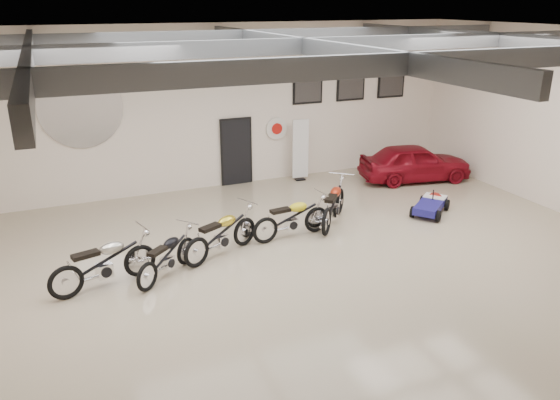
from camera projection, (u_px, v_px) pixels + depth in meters
name	position (u px, v px, depth m)	size (l,w,h in m)	color
floor	(301.00, 262.00, 12.41)	(16.00, 12.00, 0.01)	tan
ceiling	(304.00, 33.00, 10.69)	(16.00, 12.00, 0.01)	slate
back_wall	(219.00, 108.00, 16.74)	(16.00, 0.02, 5.00)	white
ceiling_beams	(304.00, 46.00, 10.78)	(15.80, 11.80, 0.32)	#575B5F
door	(236.00, 152.00, 17.38)	(0.92, 0.08, 2.10)	black
logo_plaque	(81.00, 108.00, 15.12)	(2.30, 0.06, 1.16)	silver
poster_left	(308.00, 83.00, 17.60)	(1.05, 0.08, 1.35)	black
poster_mid	(351.00, 80.00, 18.19)	(1.05, 0.08, 1.35)	black
poster_right	(391.00, 78.00, 18.78)	(1.05, 0.08, 1.35)	black
oil_sign	(277.00, 129.00, 17.67)	(0.72, 0.10, 0.72)	white
banner_stand	(300.00, 151.00, 17.76)	(0.54, 0.21, 1.98)	white
motorcycle_silver	(103.00, 262.00, 11.13)	(2.23, 0.69, 1.16)	silver
motorcycle_black	(167.00, 255.00, 11.60)	(1.93, 0.60, 1.00)	silver
motorcycle_gold	(221.00, 233.00, 12.54)	(2.17, 0.67, 1.13)	silver
motorcycle_yellow	(291.00, 217.00, 13.52)	(2.09, 0.65, 1.09)	silver
motorcycle_red	(334.00, 203.00, 14.35)	(2.23, 0.69, 1.16)	silver
go_kart	(432.00, 201.00, 15.26)	(1.77, 0.80, 0.64)	navy
vintage_car	(415.00, 162.00, 17.86)	(3.61, 1.46, 1.23)	maroon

